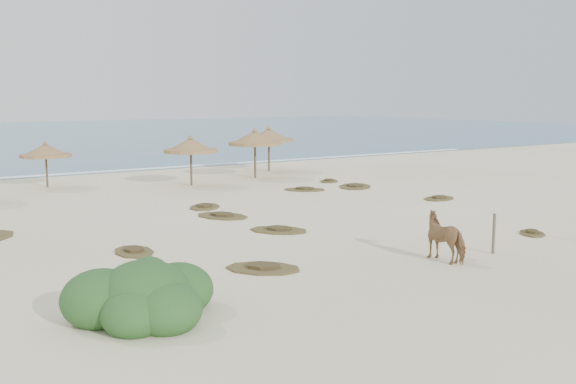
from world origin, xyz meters
The scene contains 19 objects.
ground centered at (0.00, 0.00, 0.00)m, with size 160.00×160.00×0.00m, color beige.
foam_line centered at (0.00, 26.00, 0.00)m, with size 70.00×0.60×0.01m, color white.
palapa_2 centered at (-4.60, 19.97, 2.03)m, with size 3.36×3.36×2.62m.
palapa_3 centered at (2.50, 16.32, 2.26)m, with size 4.02×4.02×2.91m.
palapa_4 centered at (7.35, 17.38, 2.44)m, with size 3.50×3.50×3.15m.
palapa_5 centered at (9.99, 20.00, 2.42)m, with size 4.31×4.31×3.12m.
horse centered at (1.83, -3.67, 0.74)m, with size 0.79×1.74×1.47m, color #9A7446.
fence_post_near centered at (3.76, -3.88, 0.65)m, with size 0.10×0.10×1.31m, color brown.
bush centered at (-7.92, -3.65, 0.52)m, with size 3.54×3.12×1.59m.
scrub_2 centered at (-5.91, 2.59, 0.05)m, with size 1.33×1.93×0.16m.
scrub_3 centered at (-0.57, 6.65, 0.05)m, with size 2.44×2.83×0.16m.
scrub_4 centered at (10.63, 4.98, 0.05)m, with size 2.22×1.74×0.16m.
scrub_5 centered at (9.90, 10.64, 0.05)m, with size 3.19×3.22×0.16m.
scrub_7 centered at (6.83, 11.20, 0.05)m, with size 2.65×2.56×0.16m.
scrub_9 centered at (-0.15, 2.87, 0.05)m, with size 2.55×2.64×0.16m.
scrub_10 centered at (10.07, 13.30, 0.05)m, with size 1.91×1.90×0.16m.
scrub_11 centered at (-3.46, -1.47, 0.05)m, with size 2.61×2.60×0.16m.
scrub_12 centered at (7.33, -2.74, 0.05)m, with size 1.57×1.60×0.16m.
scrub_13 centered at (-0.18, 9.12, 0.05)m, with size 2.32×2.44×0.16m.
Camera 1 is at (-12.87, -17.10, 4.98)m, focal length 40.00 mm.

